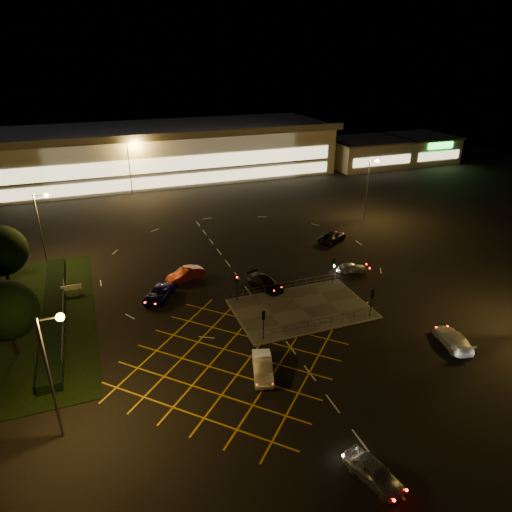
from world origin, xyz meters
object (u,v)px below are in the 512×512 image
object	(u,v)px
car_queue_white	(263,367)
car_left_blue	(158,294)
signal_nw	(237,283)
car_right_silver	(352,268)
signal_sw	(263,319)
car_far_dkgrey	(265,283)
car_near_silver	(374,472)
signal_se	(372,297)
car_east_grey	(332,237)
signal_ne	(333,266)
car_approach_white	(453,339)
car_circ_red	(185,274)

from	to	relation	value
car_queue_white	car_left_blue	xyz separation A→B (m)	(-6.20, 16.21, -0.08)
signal_nw	car_left_blue	xyz separation A→B (m)	(-8.10, 3.51, -1.69)
car_queue_white	car_right_silver	xyz separation A→B (m)	(17.81, 14.68, -0.12)
signal_sw	car_right_silver	world-z (taller)	signal_sw
car_queue_white	car_far_dkgrey	world-z (taller)	car_queue_white
car_near_silver	signal_se	bearing A→B (deg)	41.69
car_far_dkgrey	car_east_grey	distance (m)	17.77
signal_se	signal_ne	distance (m)	7.99
car_near_silver	car_far_dkgrey	size ratio (longest dim) A/B	0.84
signal_se	car_far_dkgrey	xyz separation A→B (m)	(-7.94, 9.80, -1.63)
car_left_blue	car_approach_white	size ratio (longest dim) A/B	0.99
car_circ_red	car_approach_white	world-z (taller)	car_circ_red
signal_sw	car_queue_white	distance (m)	5.33
car_queue_white	car_far_dkgrey	size ratio (longest dim) A/B	0.90
signal_nw	signal_sw	bearing A→B (deg)	-90.00
signal_sw	car_right_silver	size ratio (longest dim) A/B	0.86
signal_nw	car_approach_white	xyz separation A→B (m)	(16.51, -15.03, -1.66)
signal_ne	car_east_grey	size ratio (longest dim) A/B	0.62
signal_ne	car_right_silver	bearing A→B (deg)	26.98
car_queue_white	car_circ_red	size ratio (longest dim) A/B	0.97
signal_nw	car_near_silver	xyz separation A→B (m)	(0.97, -25.09, -1.64)
car_right_silver	car_east_grey	distance (m)	10.31
signal_sw	car_near_silver	xyz separation A→B (m)	(0.97, -17.11, -1.64)
car_left_blue	car_east_grey	xyz separation A→B (m)	(26.79, 8.40, 0.03)
signal_sw	signal_se	size ratio (longest dim) A/B	1.00
signal_sw	car_circ_red	bearing A→B (deg)	-74.42
signal_nw	signal_ne	distance (m)	12.00
signal_sw	car_far_dkgrey	distance (m)	10.74
signal_ne	car_left_blue	size ratio (longest dim) A/B	0.65
signal_nw	car_east_grey	world-z (taller)	signal_nw
car_queue_white	car_circ_red	bearing A→B (deg)	113.29
signal_se	car_far_dkgrey	bearing A→B (deg)	-51.00
signal_ne	car_east_grey	distance (m)	13.76
signal_sw	signal_ne	distance (m)	14.41
car_right_silver	car_circ_red	world-z (taller)	car_circ_red
car_far_dkgrey	car_right_silver	bearing A→B (deg)	-20.96
signal_ne	car_near_silver	world-z (taller)	signal_ne
car_queue_white	car_circ_red	world-z (taller)	car_circ_red
signal_nw	car_near_silver	distance (m)	25.17
signal_sw	car_near_silver	distance (m)	17.21
signal_sw	signal_nw	xyz separation A→B (m)	(0.00, 7.99, 0.00)
signal_nw	car_approach_white	distance (m)	22.39
car_far_dkgrey	car_right_silver	size ratio (longest dim) A/B	1.38
signal_ne	car_far_dkgrey	size ratio (longest dim) A/B	0.62
car_queue_white	car_right_silver	size ratio (longest dim) A/B	1.24
signal_sw	signal_ne	size ratio (longest dim) A/B	1.00
car_east_grey	car_approach_white	xyz separation A→B (m)	(-2.18, -26.94, 0.00)
car_east_grey	car_approach_white	size ratio (longest dim) A/B	1.04
car_circ_red	car_approach_white	bearing A→B (deg)	22.79
car_far_dkgrey	signal_ne	bearing A→B (deg)	-34.68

